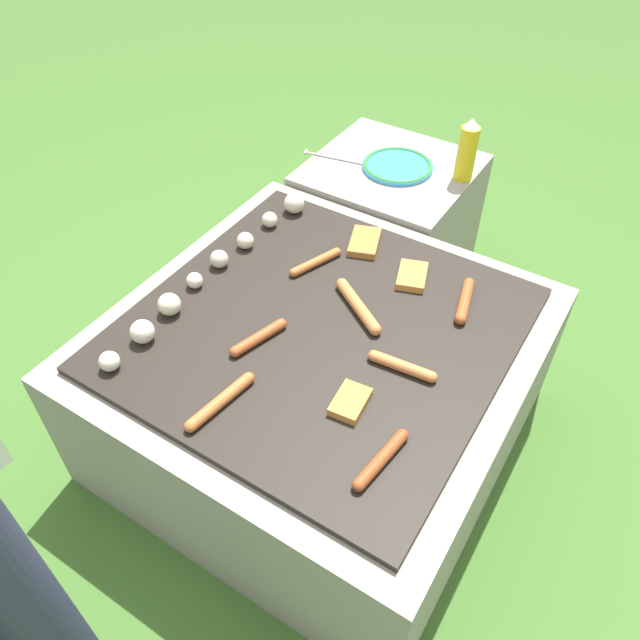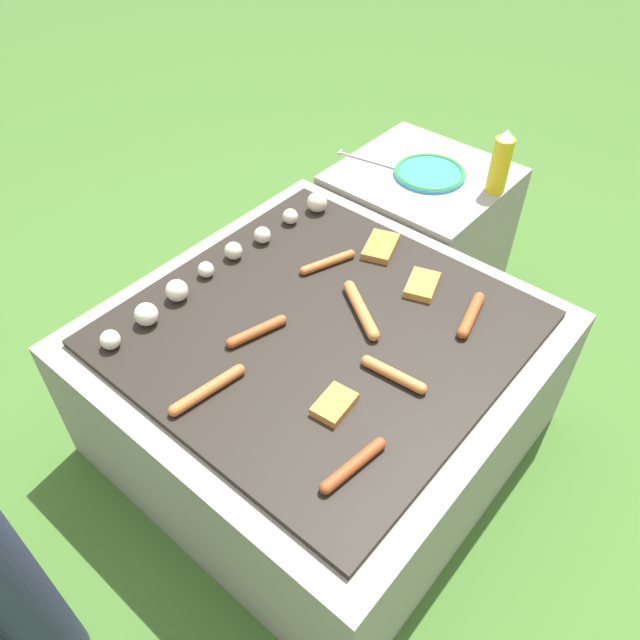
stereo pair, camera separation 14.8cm
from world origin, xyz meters
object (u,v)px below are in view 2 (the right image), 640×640
object	(u,v)px
sausage_front_center	(328,262)
condiment_bottle	(501,162)
fork_utensil	(365,160)
plate_colorful	(430,173)

from	to	relation	value
sausage_front_center	condiment_bottle	world-z (taller)	condiment_bottle
fork_utensil	sausage_front_center	bearing A→B (deg)	-152.84
condiment_bottle	plate_colorful	bearing A→B (deg)	105.52
sausage_front_center	fork_utensil	world-z (taller)	sausage_front_center
plate_colorful	condiment_bottle	world-z (taller)	condiment_bottle
sausage_front_center	fork_utensil	distance (m)	0.56
sausage_front_center	plate_colorful	size ratio (longest dim) A/B	0.70
sausage_front_center	condiment_bottle	size ratio (longest dim) A/B	0.78
sausage_front_center	plate_colorful	xyz separation A→B (m)	(0.56, 0.04, -0.00)
plate_colorful	fork_utensil	size ratio (longest dim) A/B	1.05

